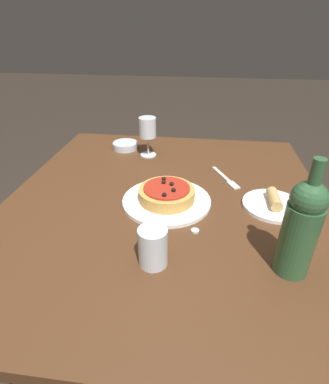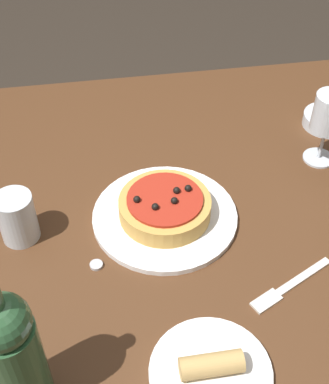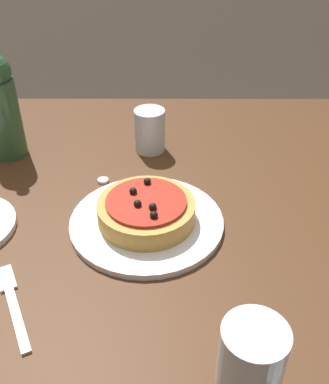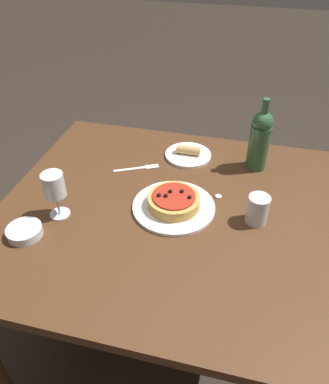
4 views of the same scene
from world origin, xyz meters
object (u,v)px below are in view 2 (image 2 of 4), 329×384
object	(u,v)px
wine_glass	(329,115)
side_plate	(209,371)
dinner_plate	(165,216)
pizza	(165,206)
wine_bottle	(12,353)
bottle_cap	(96,265)
water_cup	(17,218)
side_bowl	(327,120)
fork	(287,287)
dining_table	(172,246)

from	to	relation	value
wine_glass	side_plate	size ratio (longest dim) A/B	0.88
dinner_plate	pizza	bearing A→B (deg)	139.42
wine_bottle	bottle_cap	size ratio (longest dim) A/B	12.03
dinner_plate	pizza	distance (m)	0.03
water_cup	side_bowl	world-z (taller)	water_cup
wine_bottle	fork	xyz separation A→B (m)	(-0.44, -0.13, -0.12)
dining_table	wine_glass	distance (m)	0.43
dining_table	side_plate	world-z (taller)	side_plate
dining_table	wine_glass	bearing A→B (deg)	-161.38
wine_bottle	bottle_cap	bearing A→B (deg)	-116.93
side_bowl	fork	bearing A→B (deg)	61.03
wine_bottle	fork	bearing A→B (deg)	-164.08
side_bowl	fork	xyz separation A→B (m)	(0.25, 0.44, -0.01)
dining_table	water_cup	distance (m)	0.33
pizza	bottle_cap	size ratio (longest dim) A/B	7.49
fork	side_plate	bearing A→B (deg)	12.20
bottle_cap	fork	bearing A→B (deg)	162.61
dinner_plate	bottle_cap	distance (m)	0.17
side_bowl	bottle_cap	distance (m)	0.67
wine_bottle	water_cup	size ratio (longest dim) A/B	2.86
dinner_plate	pizza	size ratio (longest dim) A/B	1.59
dining_table	fork	distance (m)	0.28
dinner_plate	side_plate	size ratio (longest dim) A/B	1.50
dinner_plate	fork	distance (m)	0.27
dinner_plate	dining_table	bearing A→B (deg)	-156.73
side_bowl	side_plate	xyz separation A→B (m)	(0.42, 0.58, -0.00)
pizza	bottle_cap	xyz separation A→B (m)	(0.14, 0.10, -0.03)
side_plate	side_bowl	bearing A→B (deg)	-125.73
dining_table	wine_glass	world-z (taller)	wine_glass
dining_table	wine_bottle	world-z (taller)	wine_bottle
dinner_plate	fork	world-z (taller)	dinner_plate
pizza	side_plate	distance (m)	0.34
dinner_plate	side_bowl	bearing A→B (deg)	-150.63
water_cup	wine_glass	bearing A→B (deg)	-168.91
side_bowl	bottle_cap	xyz separation A→B (m)	(0.57, 0.34, -0.01)
fork	side_plate	size ratio (longest dim) A/B	0.90
dinner_plate	bottle_cap	xyz separation A→B (m)	(0.14, 0.10, -0.00)
dining_table	dinner_plate	xyz separation A→B (m)	(0.02, 0.01, 0.10)
fork	bottle_cap	distance (m)	0.34
pizza	fork	xyz separation A→B (m)	(-0.19, 0.20, -0.03)
wine_bottle	bottle_cap	distance (m)	0.28
wine_glass	wine_bottle	world-z (taller)	wine_bottle
wine_bottle	wine_glass	bearing A→B (deg)	-144.14
side_bowl	water_cup	bearing A→B (deg)	18.96
pizza	dining_table	bearing A→B (deg)	-156.63
wine_bottle	side_bowl	size ratio (longest dim) A/B	2.58
water_cup	bottle_cap	world-z (taller)	water_cup
dining_table	fork	size ratio (longest dim) A/B	6.83
water_cup	fork	xyz separation A→B (m)	(-0.46, 0.20, -0.05)
fork	side_plate	world-z (taller)	side_plate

